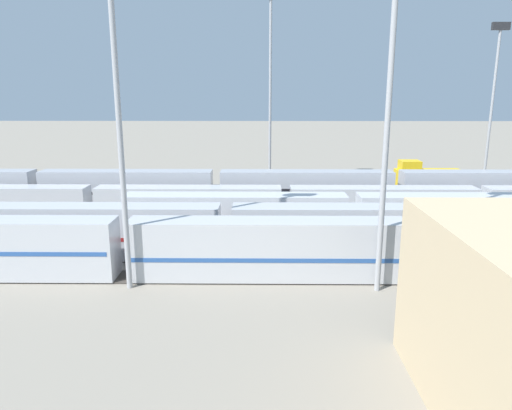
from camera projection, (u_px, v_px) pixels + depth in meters
ground_plane at (295, 218)px, 59.91m from camera, size 400.00×400.00×0.00m
track_bed_0 at (287, 186)px, 79.35m from camera, size 140.00×2.80×0.12m
track_bed_1 at (288, 192)px, 74.49m from camera, size 140.00×2.80×0.12m
track_bed_2 at (290, 200)px, 69.63m from camera, size 140.00×2.80×0.12m
track_bed_3 at (293, 208)px, 64.76m from camera, size 140.00×2.80×0.12m
track_bed_4 at (295, 217)px, 59.90m from camera, size 140.00×2.80×0.12m
track_bed_5 at (298, 228)px, 55.04m from camera, size 140.00×2.80×0.12m
track_bed_6 at (302, 242)px, 50.18m from camera, size 140.00×2.80×0.12m
track_bed_7 at (306, 258)px, 45.31m from camera, size 140.00×2.80×0.12m
track_bed_8 at (311, 278)px, 40.45m from camera, size 140.00×2.80×0.12m
train_on_track_7 at (484, 233)px, 44.55m from camera, size 95.60×3.06×5.00m
train_on_track_3 at (306, 189)px, 64.15m from camera, size 119.80×3.06×5.00m
train_on_track_8 at (267, 249)px, 39.90m from camera, size 119.80×3.06×5.00m
train_on_track_4 at (286, 202)px, 59.46m from camera, size 95.60×3.06×3.80m
train_on_track_6 at (468, 219)px, 49.40m from camera, size 71.40×3.00×5.00m
train_on_track_1 at (426, 180)px, 73.78m from camera, size 10.00×3.00×5.00m
light_mast_0 at (495, 83)px, 77.93m from camera, size 2.80×0.70×26.20m
light_mast_1 at (115, 58)px, 34.42m from camera, size 2.80×0.70×28.10m
light_mast_2 at (270, 67)px, 77.15m from camera, size 2.80×0.70×30.74m
light_mast_3 at (393, 40)px, 33.66m from camera, size 2.80×0.70×30.34m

